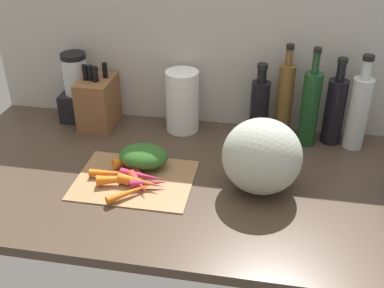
{
  "coord_description": "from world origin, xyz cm",
  "views": [
    {
      "loc": [
        17.52,
        -120.19,
        82.93
      ],
      "look_at": [
        -3.98,
        -1.64,
        12.44
      ],
      "focal_mm": 44.36,
      "sensor_mm": 36.0,
      "label": 1
    }
  ],
  "objects_px": {
    "carrot_7": "(134,168)",
    "knife_block": "(98,102)",
    "bottle_3": "(335,109)",
    "carrot_3": "(121,179)",
    "carrot_1": "(132,191)",
    "bottle_0": "(259,107)",
    "carrot_4": "(142,176)",
    "carrot_8": "(139,182)",
    "paper_towel_roll": "(182,101)",
    "carrot_6": "(138,183)",
    "carrot_0": "(115,173)",
    "cutting_board": "(135,179)",
    "bottle_2": "(310,107)",
    "carrot_2": "(133,158)",
    "bottle_4": "(358,111)",
    "bottle_1": "(285,100)",
    "winter_squash": "(262,156)",
    "carrot_5": "(149,183)",
    "blender_appliance": "(78,92)"
  },
  "relations": [
    {
      "from": "bottle_3",
      "to": "carrot_3",
      "type": "bearing_deg",
      "value": -148.46
    },
    {
      "from": "carrot_8",
      "to": "paper_towel_roll",
      "type": "xyz_separation_m",
      "value": [
        0.05,
        0.39,
        0.09
      ]
    },
    {
      "from": "carrot_4",
      "to": "bottle_3",
      "type": "xyz_separation_m",
      "value": [
        0.58,
        0.36,
        0.1
      ]
    },
    {
      "from": "blender_appliance",
      "to": "bottle_0",
      "type": "xyz_separation_m",
      "value": [
        0.67,
        -0.01,
        -0.0
      ]
    },
    {
      "from": "carrot_6",
      "to": "bottle_4",
      "type": "bearing_deg",
      "value": 29.83
    },
    {
      "from": "carrot_4",
      "to": "winter_squash",
      "type": "distance_m",
      "value": 0.36
    },
    {
      "from": "bottle_2",
      "to": "winter_squash",
      "type": "bearing_deg",
      "value": -115.1
    },
    {
      "from": "cutting_board",
      "to": "bottle_2",
      "type": "distance_m",
      "value": 0.63
    },
    {
      "from": "knife_block",
      "to": "bottle_0",
      "type": "xyz_separation_m",
      "value": [
        0.58,
        0.03,
        0.02
      ]
    },
    {
      "from": "bottle_0",
      "to": "carrot_3",
      "type": "bearing_deg",
      "value": -134.36
    },
    {
      "from": "carrot_7",
      "to": "knife_block",
      "type": "relative_size",
      "value": 0.51
    },
    {
      "from": "paper_towel_roll",
      "to": "bottle_2",
      "type": "xyz_separation_m",
      "value": [
        0.44,
        -0.02,
        0.03
      ]
    },
    {
      "from": "carrot_0",
      "to": "bottle_0",
      "type": "relative_size",
      "value": 0.58
    },
    {
      "from": "knife_block",
      "to": "bottle_4",
      "type": "xyz_separation_m",
      "value": [
        0.91,
        0.0,
        0.04
      ]
    },
    {
      "from": "cutting_board",
      "to": "blender_appliance",
      "type": "distance_m",
      "value": 0.5
    },
    {
      "from": "carrot_0",
      "to": "carrot_3",
      "type": "relative_size",
      "value": 1.09
    },
    {
      "from": "carrot_4",
      "to": "carrot_7",
      "type": "bearing_deg",
      "value": 135.4
    },
    {
      "from": "carrot_4",
      "to": "carrot_7",
      "type": "xyz_separation_m",
      "value": [
        -0.04,
        0.04,
        -0.0
      ]
    },
    {
      "from": "paper_towel_roll",
      "to": "carrot_3",
      "type": "bearing_deg",
      "value": -106.13
    },
    {
      "from": "bottle_1",
      "to": "carrot_4",
      "type": "bearing_deg",
      "value": -138.02
    },
    {
      "from": "carrot_6",
      "to": "winter_squash",
      "type": "height_order",
      "value": "winter_squash"
    },
    {
      "from": "carrot_1",
      "to": "carrot_5",
      "type": "distance_m",
      "value": 0.06
    },
    {
      "from": "carrot_2",
      "to": "cutting_board",
      "type": "bearing_deg",
      "value": -71.64
    },
    {
      "from": "knife_block",
      "to": "winter_squash",
      "type": "bearing_deg",
      "value": -26.84
    },
    {
      "from": "cutting_board",
      "to": "carrot_6",
      "type": "xyz_separation_m",
      "value": [
        0.02,
        -0.04,
        0.02
      ]
    },
    {
      "from": "carrot_7",
      "to": "knife_block",
      "type": "bearing_deg",
      "value": 126.24
    },
    {
      "from": "bottle_1",
      "to": "bottle_3",
      "type": "height_order",
      "value": "bottle_1"
    },
    {
      "from": "carrot_4",
      "to": "carrot_6",
      "type": "distance_m",
      "value": 0.04
    },
    {
      "from": "carrot_3",
      "to": "carrot_6",
      "type": "relative_size",
      "value": 1.29
    },
    {
      "from": "carrot_1",
      "to": "carrot_7",
      "type": "distance_m",
      "value": 0.12
    },
    {
      "from": "carrot_5",
      "to": "knife_block",
      "type": "relative_size",
      "value": 0.47
    },
    {
      "from": "carrot_8",
      "to": "bottle_3",
      "type": "height_order",
      "value": "bottle_3"
    },
    {
      "from": "carrot_4",
      "to": "carrot_7",
      "type": "height_order",
      "value": "same"
    },
    {
      "from": "carrot_0",
      "to": "carrot_5",
      "type": "bearing_deg",
      "value": -15.96
    },
    {
      "from": "bottle_3",
      "to": "bottle_2",
      "type": "bearing_deg",
      "value": -161.49
    },
    {
      "from": "carrot_0",
      "to": "carrot_7",
      "type": "distance_m",
      "value": 0.06
    },
    {
      "from": "carrot_3",
      "to": "bottle_4",
      "type": "bearing_deg",
      "value": 27.58
    },
    {
      "from": "carrot_2",
      "to": "knife_block",
      "type": "relative_size",
      "value": 0.59
    },
    {
      "from": "carrot_6",
      "to": "bottle_0",
      "type": "xyz_separation_m",
      "value": [
        0.33,
        0.4,
        0.09
      ]
    },
    {
      "from": "carrot_3",
      "to": "carrot_4",
      "type": "xyz_separation_m",
      "value": [
        0.06,
        0.03,
        -0.0
      ]
    },
    {
      "from": "winter_squash",
      "to": "knife_block",
      "type": "relative_size",
      "value": 0.98
    },
    {
      "from": "carrot_0",
      "to": "bottle_3",
      "type": "relative_size",
      "value": 0.51
    },
    {
      "from": "carrot_1",
      "to": "bottle_0",
      "type": "relative_size",
      "value": 0.6
    },
    {
      "from": "carrot_1",
      "to": "cutting_board",
      "type": "bearing_deg",
      "value": 101.15
    },
    {
      "from": "carrot_0",
      "to": "carrot_7",
      "type": "relative_size",
      "value": 1.28
    },
    {
      "from": "carrot_8",
      "to": "bottle_0",
      "type": "xyz_separation_m",
      "value": [
        0.33,
        0.4,
        0.09
      ]
    },
    {
      "from": "carrot_6",
      "to": "bottle_1",
      "type": "xyz_separation_m",
      "value": [
        0.41,
        0.4,
        0.12
      ]
    },
    {
      "from": "carrot_2",
      "to": "bottle_2",
      "type": "distance_m",
      "value": 0.61
    },
    {
      "from": "carrot_0",
      "to": "carrot_2",
      "type": "bearing_deg",
      "value": 70.6
    },
    {
      "from": "carrot_6",
      "to": "knife_block",
      "type": "distance_m",
      "value": 0.46
    }
  ]
}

